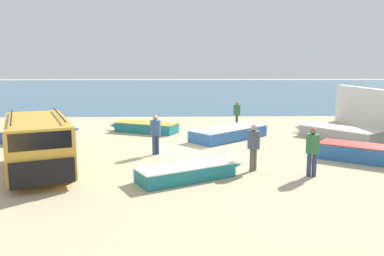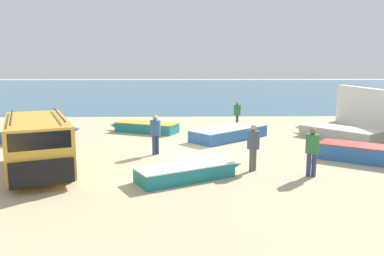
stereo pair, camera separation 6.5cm
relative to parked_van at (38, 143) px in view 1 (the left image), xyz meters
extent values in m
plane|color=tan|center=(5.69, 3.52, -1.13)|extent=(200.00, 200.00, 0.00)
cube|color=#33607A|center=(5.69, 55.52, -1.13)|extent=(120.00, 80.00, 0.01)
cube|color=gold|center=(-0.01, 0.03, 0.02)|extent=(3.93, 5.56, 1.74)
cube|color=black|center=(1.02, -2.39, -0.46)|extent=(1.79, 0.84, 0.78)
cube|color=#1E232D|center=(0.99, -2.32, 0.53)|extent=(1.69, 0.77, 0.56)
cylinder|color=black|center=(1.45, -1.09, -0.79)|extent=(0.47, 0.71, 0.68)
cylinder|color=black|center=(-0.21, -1.80, -0.79)|extent=(0.47, 0.71, 0.68)
cylinder|color=black|center=(0.19, 1.85, -0.79)|extent=(0.47, 0.71, 0.68)
cylinder|color=black|center=(-1.47, 1.14, -0.79)|extent=(0.47, 0.71, 0.68)
cylinder|color=black|center=(0.73, 0.34, 1.01)|extent=(1.71, 3.91, 0.05)
cylinder|color=black|center=(-0.75, -0.29, 1.01)|extent=(1.71, 3.91, 0.05)
cube|color=#1E757F|center=(3.21, 8.54, -0.86)|extent=(3.90, 2.71, 0.56)
cone|color=#1E757F|center=(1.16, 9.45, -0.86)|extent=(0.95, 0.81, 0.53)
cube|color=gold|center=(3.21, 8.54, -0.64)|extent=(0.68, 1.20, 0.05)
cube|color=gold|center=(3.21, 8.54, -0.56)|extent=(3.94, 2.74, 0.04)
cube|color=#1E757F|center=(5.43, -1.01, -0.89)|extent=(3.57, 2.68, 0.48)
cone|color=#1E757F|center=(7.26, -0.03, -0.89)|extent=(0.88, 0.76, 0.46)
cube|color=silver|center=(5.43, -1.01, -0.72)|extent=(0.70, 1.07, 0.05)
cube|color=silver|center=(5.43, -1.01, -0.63)|extent=(3.61, 2.70, 0.04)
cube|color=#2D66AD|center=(12.70, 1.44, -0.81)|extent=(3.26, 2.86, 0.65)
cube|color=#B22D23|center=(12.70, 1.44, -0.55)|extent=(0.88, 1.12, 0.05)
cube|color=#B22D23|center=(12.70, 1.44, -0.47)|extent=(3.29, 2.89, 0.04)
cube|color=#234CA3|center=(-2.53, 6.41, -0.83)|extent=(3.73, 3.64, 0.61)
cone|color=#234CA3|center=(-0.94, 7.88, -0.83)|extent=(0.97, 0.96, 0.58)
cube|color=silver|center=(-2.53, 6.41, -0.59)|extent=(1.19, 1.26, 0.05)
cube|color=silver|center=(-2.53, 6.41, -0.50)|extent=(3.77, 3.67, 0.04)
cube|color=#2D66AD|center=(7.87, 6.30, -0.83)|extent=(4.53, 4.24, 0.60)
cone|color=#2D66AD|center=(9.96, 8.11, -0.83)|extent=(1.13, 1.08, 0.57)
cube|color=silver|center=(7.87, 6.30, -0.60)|extent=(1.16, 1.30, 0.05)
cube|color=silver|center=(7.87, 6.30, -0.51)|extent=(4.57, 4.28, 0.04)
cube|color=#ADA89E|center=(13.89, 6.18, -0.84)|extent=(3.77, 4.24, 0.59)
cone|color=#ADA89E|center=(12.39, 8.16, -0.84)|extent=(0.98, 1.05, 0.56)
cube|color=silver|center=(13.89, 6.18, -0.61)|extent=(1.33, 1.08, 0.05)
cube|color=silver|center=(13.89, 6.18, -0.53)|extent=(3.81, 4.28, 0.04)
cylinder|color=#38383D|center=(8.89, 10.29, -0.73)|extent=(0.15, 0.15, 0.82)
cylinder|color=#38383D|center=(8.86, 10.12, -0.73)|extent=(0.15, 0.15, 0.82)
cylinder|color=#2D6B3D|center=(8.88, 10.20, 0.00)|extent=(0.44, 0.44, 0.65)
sphere|color=tan|center=(8.88, 10.20, 0.44)|extent=(0.22, 0.22, 0.22)
cylinder|color=#5B564C|center=(8.06, 0.10, -0.70)|extent=(0.16, 0.16, 0.86)
cylinder|color=#5B564C|center=(7.93, -0.02, -0.70)|extent=(0.16, 0.16, 0.86)
cylinder|color=#424C5B|center=(7.99, 0.04, 0.06)|extent=(0.46, 0.46, 0.68)
sphere|color=tan|center=(7.99, 0.04, 0.52)|extent=(0.23, 0.23, 0.23)
cylinder|color=navy|center=(4.06, 2.74, -0.70)|extent=(0.16, 0.16, 0.86)
cylinder|color=navy|center=(4.21, 2.85, -0.70)|extent=(0.16, 0.16, 0.86)
cylinder|color=#335189|center=(4.13, 2.80, 0.07)|extent=(0.47, 0.47, 0.68)
sphere|color=tan|center=(4.13, 2.80, 0.53)|extent=(0.23, 0.23, 0.23)
cylinder|color=navy|center=(9.86, -0.74, -0.70)|extent=(0.16, 0.16, 0.86)
cylinder|color=navy|center=(10.03, -0.77, -0.70)|extent=(0.16, 0.16, 0.86)
cylinder|color=#2D6B3D|center=(9.95, -0.76, 0.07)|extent=(0.47, 0.47, 0.68)
sphere|color=#8C664C|center=(9.95, -0.76, 0.53)|extent=(0.23, 0.23, 0.23)
camera|label=1|loc=(5.28, -13.62, 2.78)|focal=35.00mm
camera|label=2|loc=(5.34, -13.62, 2.78)|focal=35.00mm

